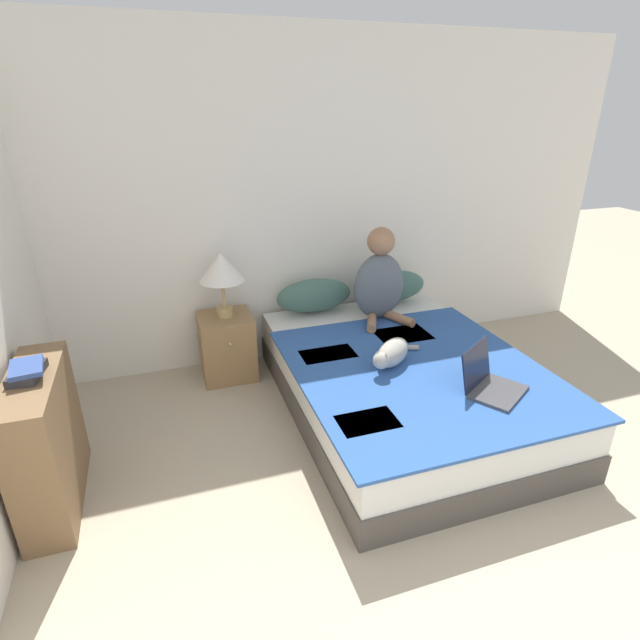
% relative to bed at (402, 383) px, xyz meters
% --- Properties ---
extents(wall_back, '(5.27, 0.05, 2.55)m').
position_rel_bed_xyz_m(wall_back, '(-0.20, 1.15, 1.06)').
color(wall_back, white).
rests_on(wall_back, ground_plane).
extents(bed, '(1.57, 2.15, 0.43)m').
position_rel_bed_xyz_m(bed, '(0.00, 0.00, 0.00)').
color(bed, '#4C4742').
rests_on(bed, ground_plane).
extents(pillow_near, '(0.63, 0.23, 0.28)m').
position_rel_bed_xyz_m(pillow_near, '(-0.34, 0.94, 0.36)').
color(pillow_near, '#42665B').
rests_on(pillow_near, bed).
extents(pillow_far, '(0.63, 0.23, 0.28)m').
position_rel_bed_xyz_m(pillow_far, '(0.34, 0.94, 0.36)').
color(pillow_far, '#42665B').
rests_on(pillow_far, bed).
extents(person_sitting, '(0.41, 0.40, 0.73)m').
position_rel_bed_xyz_m(person_sitting, '(0.10, 0.65, 0.53)').
color(person_sitting, slate).
rests_on(person_sitting, bed).
extents(cat_tabby, '(0.46, 0.37, 0.17)m').
position_rel_bed_xyz_m(cat_tabby, '(-0.14, -0.09, 0.30)').
color(cat_tabby, '#A8A399').
rests_on(cat_tabby, bed).
extents(laptop_open, '(0.46, 0.44, 0.26)m').
position_rel_bed_xyz_m(laptop_open, '(0.27, -0.57, 0.27)').
color(laptop_open, '#424247').
rests_on(laptop_open, bed).
extents(nightstand, '(0.40, 0.41, 0.51)m').
position_rel_bed_xyz_m(nightstand, '(-1.08, 0.88, 0.04)').
color(nightstand, '#937047').
rests_on(nightstand, ground_plane).
extents(table_lamp, '(0.34, 0.34, 0.50)m').
position_rel_bed_xyz_m(table_lamp, '(-1.08, 0.88, 0.67)').
color(table_lamp, tan).
rests_on(table_lamp, nightstand).
extents(bookshelf, '(0.24, 0.79, 0.77)m').
position_rel_bed_xyz_m(bookshelf, '(-2.18, -0.20, 0.17)').
color(bookshelf, brown).
rests_on(bookshelf, ground_plane).
extents(book_stack_top, '(0.17, 0.25, 0.07)m').
position_rel_bed_xyz_m(book_stack_top, '(-2.19, -0.20, 0.59)').
color(book_stack_top, '#2D2D33').
rests_on(book_stack_top, bookshelf).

